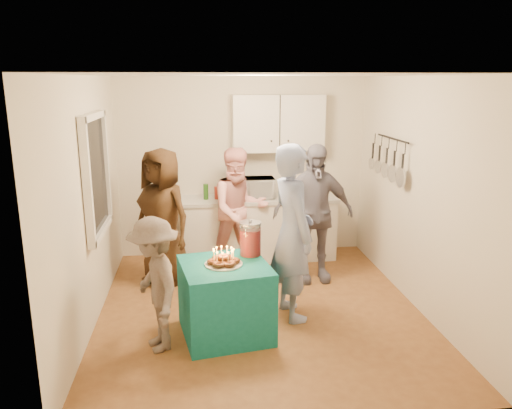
{
  "coord_description": "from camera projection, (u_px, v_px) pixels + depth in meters",
  "views": [
    {
      "loc": [
        -0.68,
        -5.21,
        2.56
      ],
      "look_at": [
        0.0,
        0.35,
        1.15
      ],
      "focal_mm": 35.0,
      "sensor_mm": 36.0,
      "label": 1
    }
  ],
  "objects": [
    {
      "name": "left_wall",
      "position": [
        89.0,
        204.0,
        5.19
      ],
      "size": [
        4.0,
        4.0,
        0.0
      ],
      "primitive_type": "plane",
      "color": "silver",
      "rests_on": "floor"
    },
    {
      "name": "right_wall",
      "position": [
        418.0,
        194.0,
        5.61
      ],
      "size": [
        4.0,
        4.0,
        0.0
      ],
      "primitive_type": "plane",
      "color": "silver",
      "rests_on": "floor"
    },
    {
      "name": "woman_back_center",
      "position": [
        239.0,
        210.0,
        6.73
      ],
      "size": [
        0.95,
        0.81,
        1.69
      ],
      "primitive_type": "imported",
      "rotation": [
        0.0,
        0.0,
        0.23
      ],
      "color": "pink",
      "rests_on": "floor"
    },
    {
      "name": "punch_jar",
      "position": [
        250.0,
        240.0,
        5.22
      ],
      "size": [
        0.22,
        0.22,
        0.34
      ],
      "primitive_type": "cylinder",
      "color": "red",
      "rests_on": "party_table"
    },
    {
      "name": "man_birthday",
      "position": [
        292.0,
        232.0,
        5.36
      ],
      "size": [
        0.59,
        0.78,
        1.92
      ],
      "primitive_type": "imported",
      "rotation": [
        0.0,
        0.0,
        1.77
      ],
      "color": "#8F9FD0",
      "rests_on": "floor"
    },
    {
      "name": "back_wall",
      "position": [
        242.0,
        167.0,
        7.32
      ],
      "size": [
        3.6,
        3.6,
        0.0
      ],
      "primitive_type": "plane",
      "color": "silver",
      "rests_on": "floor"
    },
    {
      "name": "party_table",
      "position": [
        225.0,
        299.0,
        5.08
      ],
      "size": [
        0.98,
        0.98,
        0.76
      ],
      "primitive_type": "cube",
      "rotation": [
        0.0,
        0.0,
        0.17
      ],
      "color": "#0F6968",
      "rests_on": "floor"
    },
    {
      "name": "ceiling",
      "position": [
        260.0,
        75.0,
        5.08
      ],
      "size": [
        4.0,
        4.0,
        0.0
      ],
      "primitive_type": "plane",
      "color": "white",
      "rests_on": "floor"
    },
    {
      "name": "woman_back_left",
      "position": [
        163.0,
        217.0,
        6.28
      ],
      "size": [
        1.01,
        0.97,
        1.75
      ],
      "primitive_type": "imported",
      "rotation": [
        0.0,
        0.0,
        -0.68
      ],
      "color": "#523217",
      "rests_on": "floor"
    },
    {
      "name": "counter",
      "position": [
        258.0,
        229.0,
        7.27
      ],
      "size": [
        2.2,
        0.58,
        0.86
      ],
      "primitive_type": "cube",
      "color": "white",
      "rests_on": "floor"
    },
    {
      "name": "donut_cake",
      "position": [
        223.0,
        256.0,
        4.96
      ],
      "size": [
        0.38,
        0.38,
        0.18
      ],
      "primitive_type": null,
      "color": "#381C0C",
      "rests_on": "party_table"
    },
    {
      "name": "countertop",
      "position": [
        258.0,
        199.0,
        7.16
      ],
      "size": [
        2.24,
        0.62,
        0.05
      ],
      "primitive_type": "cube",
      "color": "beige",
      "rests_on": "counter"
    },
    {
      "name": "pot_rack",
      "position": [
        390.0,
        159.0,
        6.2
      ],
      "size": [
        0.12,
        1.0,
        0.6
      ],
      "primitive_type": "cube",
      "color": "black",
      "rests_on": "right_wall"
    },
    {
      "name": "child_near_left",
      "position": [
        155.0,
        285.0,
        4.74
      ],
      "size": [
        0.74,
        0.97,
        1.32
      ],
      "primitive_type": "imported",
      "rotation": [
        0.0,
        0.0,
        -1.24
      ],
      "color": "#584C46",
      "rests_on": "floor"
    },
    {
      "name": "window_night",
      "position": [
        95.0,
        175.0,
        5.42
      ],
      "size": [
        0.04,
        1.0,
        1.2
      ],
      "primitive_type": "cube",
      "color": "black",
      "rests_on": "left_wall"
    },
    {
      "name": "microwave",
      "position": [
        256.0,
        188.0,
        7.12
      ],
      "size": [
        0.52,
        0.35,
        0.29
      ],
      "primitive_type": "imported",
      "rotation": [
        0.0,
        0.0,
        -0.0
      ],
      "color": "white",
      "rests_on": "countertop"
    },
    {
      "name": "floor",
      "position": [
        260.0,
        309.0,
        5.72
      ],
      "size": [
        4.0,
        4.0,
        0.0
      ],
      "primitive_type": "plane",
      "color": "brown",
      "rests_on": "ground"
    },
    {
      "name": "upper_cabinet",
      "position": [
        278.0,
        123.0,
        7.08
      ],
      "size": [
        1.3,
        0.3,
        0.8
      ],
      "primitive_type": "cube",
      "color": "white",
      "rests_on": "back_wall"
    },
    {
      "name": "woman_back_right",
      "position": [
        313.0,
        214.0,
        6.36
      ],
      "size": [
        1.07,
        0.49,
        1.79
      ],
      "primitive_type": "imported",
      "rotation": [
        0.0,
        0.0,
        0.05
      ],
      "color": "black",
      "rests_on": "floor"
    }
  ]
}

